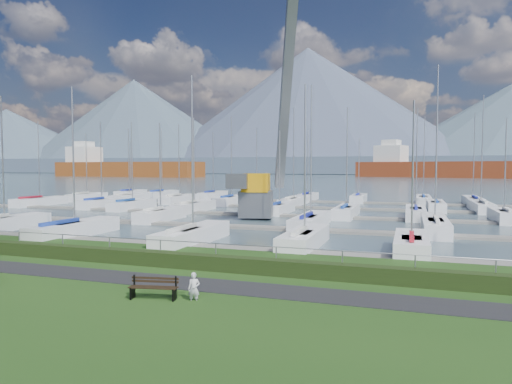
% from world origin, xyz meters
% --- Properties ---
extents(path, '(160.00, 2.00, 0.04)m').
position_xyz_m(path, '(0.00, -3.00, 0.01)').
color(path, black).
rests_on(path, grass).
extents(water, '(800.00, 540.00, 0.20)m').
position_xyz_m(water, '(0.00, 260.00, -0.40)').
color(water, '#3A4D55').
extents(hedge, '(80.00, 0.70, 0.70)m').
position_xyz_m(hedge, '(0.00, -0.40, 0.35)').
color(hedge, black).
rests_on(hedge, grass).
extents(fence, '(80.00, 0.04, 0.04)m').
position_xyz_m(fence, '(0.00, 0.00, 1.20)').
color(fence, gray).
rests_on(fence, grass).
extents(foothill, '(900.00, 80.00, 12.00)m').
position_xyz_m(foothill, '(0.00, 330.00, 6.00)').
color(foothill, '#475668').
rests_on(foothill, water).
extents(mountains, '(1190.00, 360.00, 115.00)m').
position_xyz_m(mountains, '(7.35, 404.62, 46.68)').
color(mountains, '#455565').
rests_on(mountains, water).
extents(docks, '(90.00, 41.60, 0.25)m').
position_xyz_m(docks, '(0.00, 26.00, -0.22)').
color(docks, gray).
rests_on(docks, water).
extents(bench_right, '(1.85, 0.74, 0.85)m').
position_xyz_m(bench_right, '(1.89, -5.41, 0.42)').
color(bench_right, black).
rests_on(bench_right, grass).
extents(person, '(0.49, 0.39, 1.18)m').
position_xyz_m(person, '(3.37, -5.11, 0.59)').
color(person, silver).
rests_on(person, grass).
extents(crane, '(6.87, 13.15, 22.35)m').
position_xyz_m(crane, '(-3.25, 24.27, 5.33)').
color(crane, slate).
rests_on(crane, water).
extents(cargo_ship_west, '(85.27, 23.99, 21.50)m').
position_xyz_m(cargo_ship_west, '(-135.90, 189.12, 3.70)').
color(cargo_ship_west, brown).
rests_on(cargo_ship_west, water).
extents(cargo_ship_mid, '(107.16, 48.96, 21.50)m').
position_xyz_m(cargo_ship_mid, '(33.03, 220.07, 3.48)').
color(cargo_ship_mid, maroon).
rests_on(cargo_ship_mid, water).
extents(sailboat_fleet, '(73.58, 49.32, 13.72)m').
position_xyz_m(sailboat_fleet, '(-1.08, 29.25, 5.41)').
color(sailboat_fleet, '#1B3397').
rests_on(sailboat_fleet, water).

